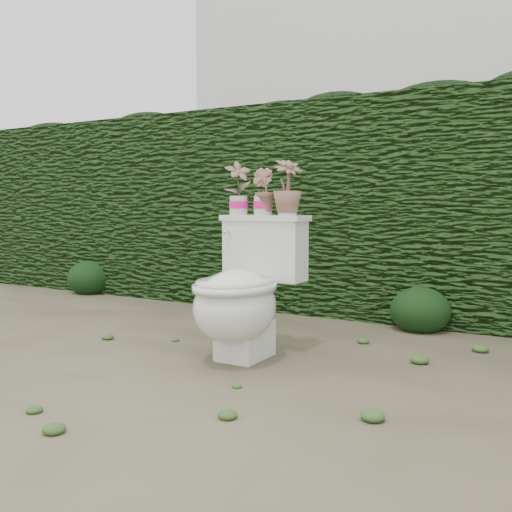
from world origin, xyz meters
The scene contains 10 objects.
ground centered at (0.00, 0.00, 0.00)m, with size 60.00×60.00×0.00m, color #766E51.
hedge centered at (0.00, 1.60, 0.80)m, with size 8.00×1.00×1.60m, color #2C561C.
house_wall centered at (0.60, 6.00, 2.00)m, with size 8.00×3.50×4.00m, color silver.
toilet centered at (0.06, -0.15, 0.36)m, with size 0.50×0.68×0.78m.
potted_plant_left centered at (-0.12, 0.09, 0.93)m, with size 0.16×0.11×0.30m, color #387524.
potted_plant_center centered at (0.04, 0.09, 0.90)m, with size 0.14×0.11×0.26m, color #387524.
potted_plant_right centered at (0.20, 0.09, 0.92)m, with size 0.17×0.17×0.30m, color #387524.
liriope_clump_0 centered at (-2.40, 1.12, 0.17)m, with size 0.43×0.43×0.34m, color #183914.
liriope_clump_1 centered at (-0.84, 1.00, 0.16)m, with size 0.40×0.40×0.32m, color #183914.
liriope_clump_2 centered at (0.71, 1.05, 0.16)m, with size 0.40×0.40×0.32m, color #183914.
Camera 1 is at (1.63, -2.74, 0.84)m, focal length 40.00 mm.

